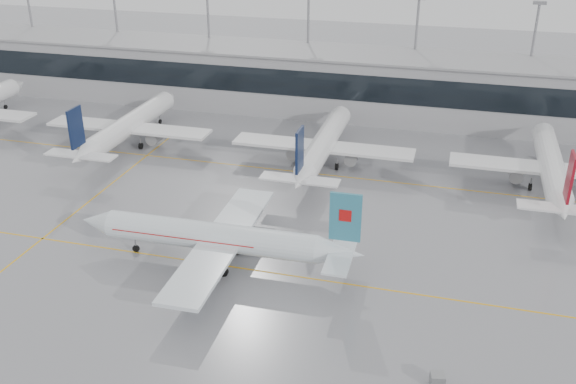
# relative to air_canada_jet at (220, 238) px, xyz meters

# --- Properties ---
(ground) EXTENTS (320.00, 320.00, 0.00)m
(ground) POSITION_rel_air_canada_jet_xyz_m (5.24, -0.43, -3.54)
(ground) COLOR gray
(ground) RESTS_ON ground
(taxi_line_main) EXTENTS (120.00, 0.25, 0.01)m
(taxi_line_main) POSITION_rel_air_canada_jet_xyz_m (5.24, -0.43, -3.53)
(taxi_line_main) COLOR #E8A40E
(taxi_line_main) RESTS_ON ground
(taxi_line_north) EXTENTS (120.00, 0.25, 0.01)m
(taxi_line_north) POSITION_rel_air_canada_jet_xyz_m (5.24, 29.57, -3.53)
(taxi_line_north) COLOR #E8A40E
(taxi_line_north) RESTS_ON ground
(taxi_line_cross) EXTENTS (0.25, 60.00, 0.01)m
(taxi_line_cross) POSITION_rel_air_canada_jet_xyz_m (-24.76, 14.57, -3.53)
(taxi_line_cross) COLOR #E8A40E
(taxi_line_cross) RESTS_ON ground
(terminal) EXTENTS (180.00, 15.00, 12.00)m
(terminal) POSITION_rel_air_canada_jet_xyz_m (5.24, 61.57, 2.46)
(terminal) COLOR #98989C
(terminal) RESTS_ON ground
(terminal_glass) EXTENTS (180.00, 0.20, 5.00)m
(terminal_glass) POSITION_rel_air_canada_jet_xyz_m (5.24, 54.02, 3.96)
(terminal_glass) COLOR black
(terminal_glass) RESTS_ON ground
(terminal_roof) EXTENTS (182.00, 16.00, 0.40)m
(terminal_roof) POSITION_rel_air_canada_jet_xyz_m (5.24, 61.57, 8.66)
(terminal_roof) COLOR gray
(terminal_roof) RESTS_ON ground
(light_masts) EXTENTS (156.40, 1.00, 22.60)m
(light_masts) POSITION_rel_air_canada_jet_xyz_m (5.24, 67.57, 9.81)
(light_masts) COLOR gray
(light_masts) RESTS_ON ground
(air_canada_jet) EXTENTS (35.77, 28.38, 11.18)m
(air_canada_jet) POSITION_rel_air_canada_jet_xyz_m (0.00, 0.00, 0.00)
(air_canada_jet) COLOR silver
(air_canada_jet) RESTS_ON ground
(parked_jet_b) EXTENTS (29.64, 36.96, 11.72)m
(parked_jet_b) POSITION_rel_air_canada_jet_xyz_m (-29.76, 33.26, 0.17)
(parked_jet_b) COLOR white
(parked_jet_b) RESTS_ON ground
(parked_jet_c) EXTENTS (29.64, 36.96, 11.72)m
(parked_jet_c) POSITION_rel_air_canada_jet_xyz_m (5.24, 33.26, 0.17)
(parked_jet_c) COLOR white
(parked_jet_c) RESTS_ON ground
(parked_jet_d) EXTENTS (29.64, 36.96, 11.72)m
(parked_jet_d) POSITION_rel_air_canada_jet_xyz_m (40.24, 33.26, 0.17)
(parked_jet_d) COLOR white
(parked_jet_d) RESTS_ON ground
(gse_unit) EXTENTS (1.51, 1.44, 1.29)m
(gse_unit) POSITION_rel_air_canada_jet_xyz_m (26.64, -14.78, -2.90)
(gse_unit) COLOR slate
(gse_unit) RESTS_ON ground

